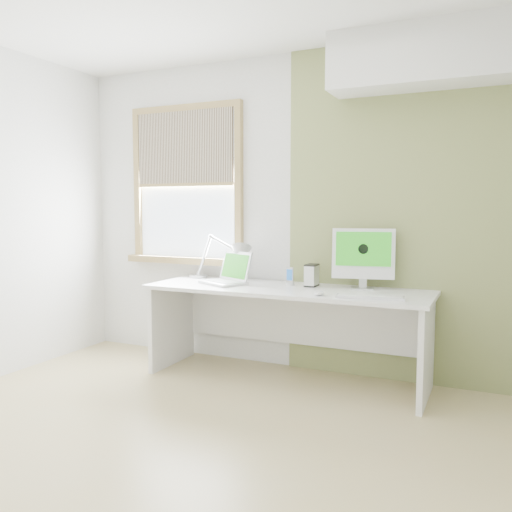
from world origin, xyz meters
The scene contains 12 objects.
room centered at (0.00, 0.00, 1.30)m, with size 4.04×3.54×2.64m.
accent_wall centered at (1.00, 1.74, 1.30)m, with size 2.00×0.02×2.60m, color #838E54.
soffit centered at (1.20, 1.57, 2.40)m, with size 1.60×0.40×0.42m, color white.
window centered at (-1.00, 1.71, 1.54)m, with size 1.20×0.14×1.42m.
desk centered at (0.10, 1.44, 0.53)m, with size 2.20×0.70×0.73m.
desk_lamp centered at (-0.45, 1.55, 0.93)m, with size 0.67×0.31×0.39m.
laptop centered at (-0.42, 1.41, 0.79)m, with size 0.46×0.43×0.26m.
phone_dock centered at (0.08, 1.53, 0.77)m, with size 0.09×0.09×0.14m.
external_drive centered at (0.26, 1.54, 0.82)m, with size 0.08×0.14×0.18m.
imac centered at (0.65, 1.59, 0.99)m, with size 0.47×0.19×0.46m.
keyboard centered at (0.80, 1.18, 0.74)m, with size 0.47×0.20×0.02m.
mouse centered at (0.44, 1.15, 0.75)m, with size 0.06×0.11×0.03m, color white.
Camera 1 is at (1.57, -2.38, 1.35)m, focal length 37.04 mm.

